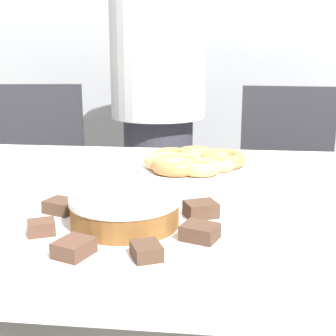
% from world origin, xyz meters
% --- Properties ---
extents(wall_back, '(8.00, 0.05, 2.60)m').
position_xyz_m(wall_back, '(0.00, 1.60, 1.30)').
color(wall_back, '#A8AAAD').
rests_on(wall_back, ground_plane).
extents(table, '(2.00, 0.99, 0.74)m').
position_xyz_m(table, '(0.00, 0.00, 0.67)').
color(table, silver).
rests_on(table, ground_plane).
extents(person_standing, '(0.39, 0.39, 1.60)m').
position_xyz_m(person_standing, '(-0.16, 0.93, 0.83)').
color(person_standing, '#383842').
rests_on(person_standing, ground_plane).
extents(office_chair_left, '(0.49, 0.49, 0.91)m').
position_xyz_m(office_chair_left, '(-0.70, 0.88, 0.44)').
color(office_chair_left, black).
rests_on(office_chair_left, ground_plane).
extents(office_chair_right, '(0.47, 0.47, 0.91)m').
position_xyz_m(office_chair_right, '(0.38, 0.88, 0.44)').
color(office_chair_right, black).
rests_on(office_chair_right, ground_plane).
extents(plate_cake, '(0.39, 0.39, 0.01)m').
position_xyz_m(plate_cake, '(-0.07, -0.23, 0.75)').
color(plate_cake, white).
rests_on(plate_cake, table).
extents(plate_donuts, '(0.32, 0.32, 0.01)m').
position_xyz_m(plate_donuts, '(0.04, 0.22, 0.75)').
color(plate_donuts, white).
rests_on(plate_donuts, table).
extents(frosted_cake, '(0.20, 0.20, 0.05)m').
position_xyz_m(frosted_cake, '(-0.07, -0.23, 0.78)').
color(frosted_cake, brown).
rests_on(frosted_cake, plate_cake).
extents(lamington_0, '(0.07, 0.07, 0.02)m').
position_xyz_m(lamington_0, '(-0.20, -0.18, 0.77)').
color(lamington_0, '#513828').
rests_on(lamington_0, plate_cake).
extents(lamington_1, '(0.06, 0.05, 0.02)m').
position_xyz_m(lamington_1, '(-0.20, -0.29, 0.77)').
color(lamington_1, brown).
rests_on(lamington_1, plate_cake).
extents(lamington_2, '(0.06, 0.07, 0.02)m').
position_xyz_m(lamington_2, '(-0.12, -0.37, 0.77)').
color(lamington_2, brown).
rests_on(lamington_2, plate_cake).
extents(lamington_3, '(0.06, 0.06, 0.02)m').
position_xyz_m(lamington_3, '(-0.01, -0.37, 0.76)').
color(lamington_3, '#513828').
rests_on(lamington_3, plate_cake).
extents(lamington_4, '(0.07, 0.07, 0.03)m').
position_xyz_m(lamington_4, '(0.07, -0.29, 0.77)').
color(lamington_4, '#513828').
rests_on(lamington_4, plate_cake).
extents(lamington_5, '(0.07, 0.07, 0.03)m').
position_xyz_m(lamington_5, '(0.07, -0.17, 0.77)').
color(lamington_5, '#513828').
rests_on(lamington_5, plate_cake).
extents(lamington_6, '(0.05, 0.06, 0.03)m').
position_xyz_m(lamington_6, '(-0.02, -0.10, 0.77)').
color(lamington_6, '#513828').
rests_on(lamington_6, plate_cake).
extents(lamington_7, '(0.06, 0.07, 0.03)m').
position_xyz_m(lamington_7, '(-0.13, -0.10, 0.77)').
color(lamington_7, '#513828').
rests_on(lamington_7, plate_cake).
extents(donut_0, '(0.11, 0.11, 0.03)m').
position_xyz_m(donut_0, '(0.04, 0.22, 0.77)').
color(donut_0, '#E5AD66').
rests_on(donut_0, plate_donuts).
extents(donut_1, '(0.12, 0.12, 0.03)m').
position_xyz_m(donut_1, '(0.07, 0.26, 0.77)').
color(donut_1, '#E5AD66').
rests_on(donut_1, plate_donuts).
extents(donut_2, '(0.10, 0.10, 0.03)m').
position_xyz_m(donut_2, '(0.03, 0.30, 0.77)').
color(donut_2, '#C68447').
rests_on(donut_2, plate_donuts).
extents(donut_3, '(0.11, 0.11, 0.03)m').
position_xyz_m(donut_3, '(-0.04, 0.27, 0.77)').
color(donut_3, '#C68447').
rests_on(donut_3, plate_donuts).
extents(donut_4, '(0.12, 0.12, 0.03)m').
position_xyz_m(donut_4, '(-0.04, 0.19, 0.77)').
color(donut_4, '#E5AD66').
rests_on(donut_4, plate_donuts).
extents(donut_5, '(0.13, 0.13, 0.04)m').
position_xyz_m(donut_5, '(-0.01, 0.15, 0.77)').
color(donut_5, '#C68447').
rests_on(donut_5, plate_donuts).
extents(donut_6, '(0.11, 0.11, 0.03)m').
position_xyz_m(donut_6, '(0.05, 0.14, 0.77)').
color(donut_6, '#E5AD66').
rests_on(donut_6, plate_donuts).
extents(donut_7, '(0.10, 0.10, 0.03)m').
position_xyz_m(donut_7, '(0.09, 0.19, 0.77)').
color(donut_7, '#E5AD66').
rests_on(donut_7, plate_donuts).
extents(donut_8, '(0.13, 0.13, 0.04)m').
position_xyz_m(donut_8, '(0.11, 0.23, 0.77)').
color(donut_8, '#C68447').
rests_on(donut_8, plate_donuts).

